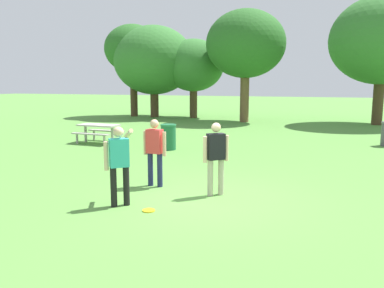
{
  "coord_description": "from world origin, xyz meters",
  "views": [
    {
      "loc": [
        2.33,
        -7.8,
        2.53
      ],
      "look_at": [
        -0.67,
        1.24,
        1.0
      ],
      "focal_mm": 36.44,
      "sensor_mm": 36.0,
      "label": 1
    }
  ],
  "objects_px": {
    "tree_tall_left": "(133,50)",
    "person_thrower": "(216,154)",
    "person_bystander": "(155,148)",
    "tree_broad_center": "(154,60)",
    "tree_slender_mid": "(246,44)",
    "tree_back_left": "(383,40)",
    "frisbee": "(149,210)",
    "person_catcher": "(119,160)",
    "tree_far_right": "(193,66)",
    "trash_can_beside_table": "(168,137)",
    "picnic_table_near": "(99,129)"
  },
  "relations": [
    {
      "from": "trash_can_beside_table",
      "to": "tree_back_left",
      "type": "distance_m",
      "value": 15.25
    },
    {
      "from": "picnic_table_near",
      "to": "tree_far_right",
      "type": "relative_size",
      "value": 0.33
    },
    {
      "from": "tree_slender_mid",
      "to": "person_catcher",
      "type": "bearing_deg",
      "value": -87.41
    },
    {
      "from": "tree_broad_center",
      "to": "tree_slender_mid",
      "type": "distance_m",
      "value": 6.99
    },
    {
      "from": "person_bystander",
      "to": "tree_slender_mid",
      "type": "relative_size",
      "value": 0.24
    },
    {
      "from": "trash_can_beside_table",
      "to": "person_thrower",
      "type": "bearing_deg",
      "value": -58.24
    },
    {
      "from": "person_catcher",
      "to": "picnic_table_near",
      "type": "bearing_deg",
      "value": 124.49
    },
    {
      "from": "person_bystander",
      "to": "tree_far_right",
      "type": "height_order",
      "value": "tree_far_right"
    },
    {
      "from": "frisbee",
      "to": "picnic_table_near",
      "type": "relative_size",
      "value": 0.14
    },
    {
      "from": "person_catcher",
      "to": "tree_slender_mid",
      "type": "relative_size",
      "value": 0.24
    },
    {
      "from": "frisbee",
      "to": "tree_broad_center",
      "type": "relative_size",
      "value": 0.04
    },
    {
      "from": "person_thrower",
      "to": "person_bystander",
      "type": "xyz_separation_m",
      "value": [
        -1.6,
        0.28,
        0.0
      ]
    },
    {
      "from": "trash_can_beside_table",
      "to": "tree_broad_center",
      "type": "height_order",
      "value": "tree_broad_center"
    },
    {
      "from": "frisbee",
      "to": "tree_tall_left",
      "type": "relative_size",
      "value": 0.04
    },
    {
      "from": "frisbee",
      "to": "tree_back_left",
      "type": "height_order",
      "value": "tree_back_left"
    },
    {
      "from": "tree_tall_left",
      "to": "picnic_table_near",
      "type": "bearing_deg",
      "value": -69.93
    },
    {
      "from": "person_catcher",
      "to": "picnic_table_near",
      "type": "distance_m",
      "value": 8.72
    },
    {
      "from": "tree_slender_mid",
      "to": "person_thrower",
      "type": "bearing_deg",
      "value": -81.37
    },
    {
      "from": "person_thrower",
      "to": "tree_back_left",
      "type": "bearing_deg",
      "value": 72.68
    },
    {
      "from": "tree_far_right",
      "to": "tree_broad_center",
      "type": "bearing_deg",
      "value": -174.16
    },
    {
      "from": "tree_broad_center",
      "to": "tree_back_left",
      "type": "distance_m",
      "value": 14.62
    },
    {
      "from": "tree_back_left",
      "to": "person_thrower",
      "type": "bearing_deg",
      "value": -107.32
    },
    {
      "from": "person_bystander",
      "to": "tree_broad_center",
      "type": "xyz_separation_m",
      "value": [
        -7.67,
        17.36,
        3.07
      ]
    },
    {
      "from": "tree_broad_center",
      "to": "tree_back_left",
      "type": "height_order",
      "value": "tree_back_left"
    },
    {
      "from": "trash_can_beside_table",
      "to": "tree_slender_mid",
      "type": "distance_m",
      "value": 11.89
    },
    {
      "from": "tree_slender_mid",
      "to": "tree_tall_left",
      "type": "bearing_deg",
      "value": 170.04
    },
    {
      "from": "person_thrower",
      "to": "tree_back_left",
      "type": "distance_m",
      "value": 18.28
    },
    {
      "from": "tree_broad_center",
      "to": "tree_slender_mid",
      "type": "bearing_deg",
      "value": -11.56
    },
    {
      "from": "person_thrower",
      "to": "person_bystander",
      "type": "relative_size",
      "value": 1.0
    },
    {
      "from": "person_catcher",
      "to": "person_bystander",
      "type": "xyz_separation_m",
      "value": [
        0.07,
        1.62,
        -0.02
      ]
    },
    {
      "from": "tree_far_right",
      "to": "tree_tall_left",
      "type": "bearing_deg",
      "value": -177.55
    },
    {
      "from": "tree_broad_center",
      "to": "person_thrower",
      "type": "bearing_deg",
      "value": -62.28
    },
    {
      "from": "frisbee",
      "to": "tree_tall_left",
      "type": "bearing_deg",
      "value": 117.45
    },
    {
      "from": "person_bystander",
      "to": "tree_broad_center",
      "type": "distance_m",
      "value": 19.23
    },
    {
      "from": "tree_tall_left",
      "to": "tree_broad_center",
      "type": "xyz_separation_m",
      "value": [
        1.68,
        -0.1,
        -0.8
      ]
    },
    {
      "from": "frisbee",
      "to": "tree_slender_mid",
      "type": "height_order",
      "value": "tree_slender_mid"
    },
    {
      "from": "tree_broad_center",
      "to": "tree_slender_mid",
      "type": "height_order",
      "value": "tree_slender_mid"
    },
    {
      "from": "person_bystander",
      "to": "tree_back_left",
      "type": "xyz_separation_m",
      "value": [
        6.91,
        16.77,
        3.93
      ]
    },
    {
      "from": "tree_tall_left",
      "to": "tree_broad_center",
      "type": "height_order",
      "value": "tree_tall_left"
    },
    {
      "from": "tree_back_left",
      "to": "trash_can_beside_table",
      "type": "bearing_deg",
      "value": -125.76
    },
    {
      "from": "frisbee",
      "to": "tree_broad_center",
      "type": "xyz_separation_m",
      "value": [
        -8.3,
        19.12,
        4.0
      ]
    },
    {
      "from": "person_bystander",
      "to": "picnic_table_near",
      "type": "distance_m",
      "value": 7.49
    },
    {
      "from": "picnic_table_near",
      "to": "trash_can_beside_table",
      "type": "bearing_deg",
      "value": -10.66
    },
    {
      "from": "person_catcher",
      "to": "frisbee",
      "type": "distance_m",
      "value": 1.19
    },
    {
      "from": "frisbee",
      "to": "tree_back_left",
      "type": "relative_size",
      "value": 0.03
    },
    {
      "from": "tree_slender_mid",
      "to": "trash_can_beside_table",
      "type": "bearing_deg",
      "value": -93.89
    },
    {
      "from": "tree_tall_left",
      "to": "person_thrower",
      "type": "bearing_deg",
      "value": -58.31
    },
    {
      "from": "person_catcher",
      "to": "picnic_table_near",
      "type": "relative_size",
      "value": 0.92
    },
    {
      "from": "person_thrower",
      "to": "tree_tall_left",
      "type": "relative_size",
      "value": 0.25
    },
    {
      "from": "frisbee",
      "to": "tree_tall_left",
      "type": "xyz_separation_m",
      "value": [
        -9.98,
        19.22,
        4.8
      ]
    }
  ]
}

